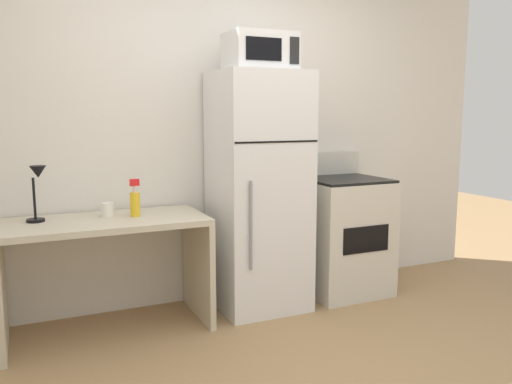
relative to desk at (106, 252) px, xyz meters
The scene contains 8 objects.
wall_back_white 1.22m from the desk, 23.60° to the left, with size 5.00×0.10×2.60m, color silver.
desk is the anchor object (origin of this frame).
desk_lamp 0.60m from the desk, 168.26° to the left, with size 0.14×0.12×0.35m.
spray_bottle 0.37m from the desk, ahead, with size 0.06×0.06×0.25m.
coffee_mug 0.27m from the desk, 65.14° to the left, with size 0.08×0.08×0.10m, color white.
refrigerator 1.14m from the desk, ahead, with size 0.63×0.62×1.72m.
microwave 1.71m from the desk, ahead, with size 0.46×0.35×0.26m.
oven_range 1.84m from the desk, ahead, with size 0.63×0.61×1.10m.
Camera 1 is at (-1.33, -2.05, 1.42)m, focal length 36.34 mm.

